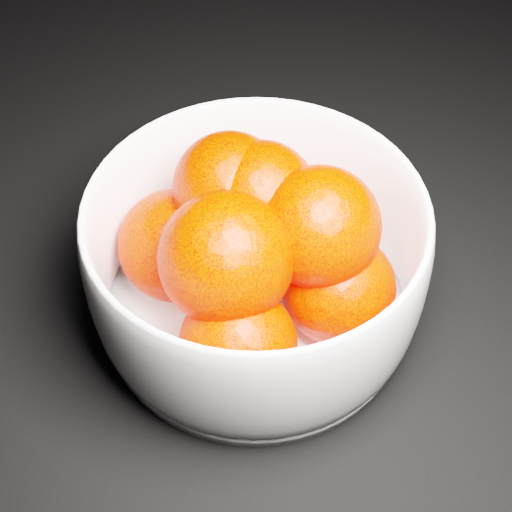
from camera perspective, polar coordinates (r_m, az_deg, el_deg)
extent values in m
cylinder|color=white|center=(0.58, 0.00, -3.99)|extent=(0.24, 0.24, 0.01)
sphere|color=#FF1A00|center=(0.58, 1.73, 3.48)|extent=(0.08, 0.08, 0.08)
sphere|color=#FF1A00|center=(0.55, -6.48, 0.83)|extent=(0.09, 0.09, 0.09)
sphere|color=#FF1A00|center=(0.49, -1.45, -7.14)|extent=(0.08, 0.08, 0.08)
sphere|color=#FF1A00|center=(0.53, 6.61, -2.60)|extent=(0.08, 0.08, 0.08)
sphere|color=#FF1A00|center=(0.53, -2.10, 5.46)|extent=(0.08, 0.08, 0.08)
sphere|color=#FF1A00|center=(0.48, -2.40, -0.21)|extent=(0.09, 0.09, 0.09)
sphere|color=#FF1A00|center=(0.50, 5.04, 2.30)|extent=(0.09, 0.09, 0.09)
sphere|color=#FF1A00|center=(0.52, 0.39, 4.76)|extent=(0.08, 0.08, 0.08)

